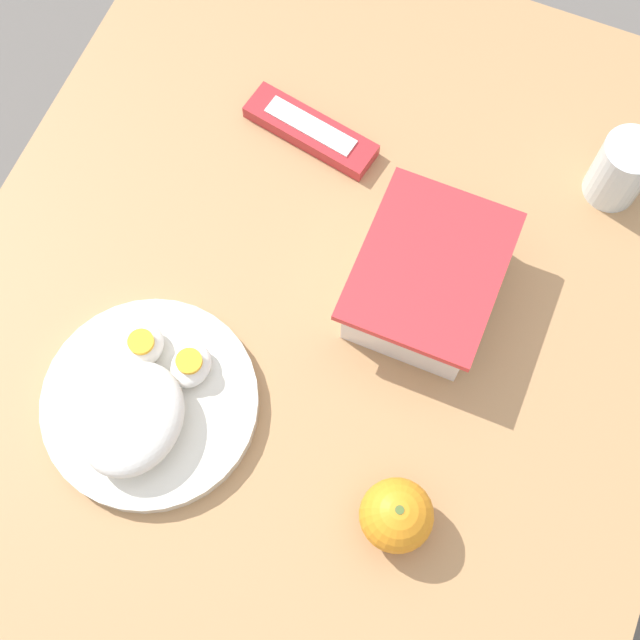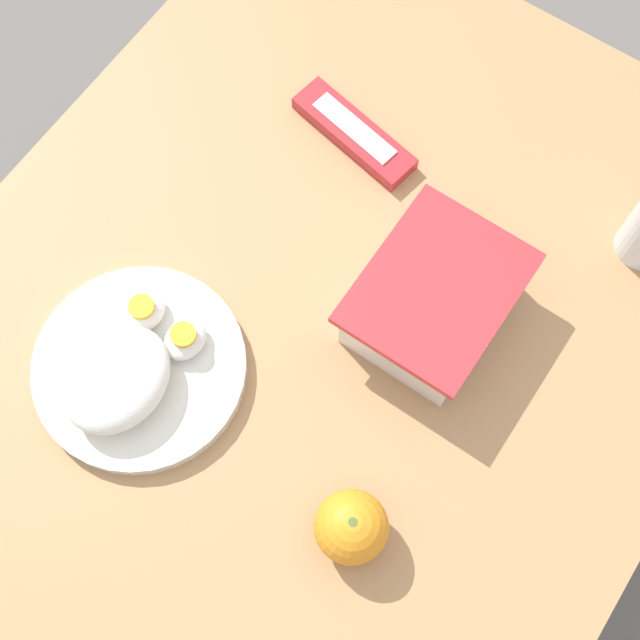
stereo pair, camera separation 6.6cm
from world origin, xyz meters
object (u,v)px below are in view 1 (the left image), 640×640
rice_plate (145,405)px  food_container (427,280)px  candy_bar (311,131)px  drinking_glass (621,170)px  orange_fruit (396,515)px

rice_plate → food_container: bearing=137.0°
food_container → candy_bar: food_container is taller
food_container → drinking_glass: drinking_glass is taller
rice_plate → candy_bar: 0.37m
orange_fruit → candy_bar: 0.45m
food_container → candy_bar: (-0.13, -0.19, -0.02)m
food_container → orange_fruit: (0.24, 0.06, 0.00)m
drinking_glass → orange_fruit: bearing=-12.1°
orange_fruit → food_container: bearing=-166.7°
rice_plate → drinking_glass: 0.56m
candy_bar → food_container: bearing=54.3°
orange_fruit → candy_bar: (-0.37, -0.24, -0.03)m
candy_bar → orange_fruit: bearing=33.1°
orange_fruit → candy_bar: orange_fruit is taller
food_container → rice_plate: size_ratio=0.81×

